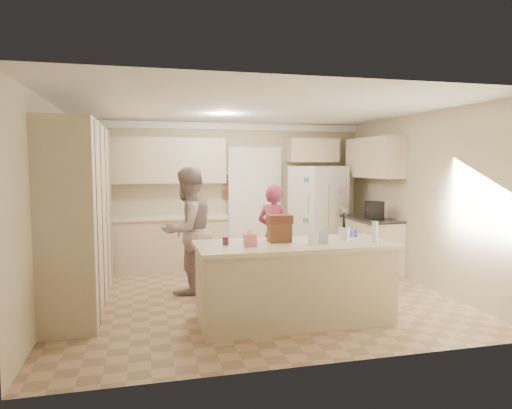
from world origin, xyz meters
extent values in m
cube|color=tan|center=(0.00, 0.00, -0.01)|extent=(5.20, 4.60, 0.02)
cube|color=white|center=(0.00, 0.00, 2.61)|extent=(5.20, 4.60, 0.02)
cube|color=#C1B595|center=(0.00, 2.31, 1.30)|extent=(5.20, 0.02, 2.60)
cube|color=#C1B595|center=(0.00, -2.31, 1.30)|extent=(5.20, 0.02, 2.60)
cube|color=#C1B595|center=(-2.61, 0.00, 1.30)|extent=(0.02, 4.60, 2.60)
cube|color=#C1B595|center=(2.61, 0.00, 1.30)|extent=(0.02, 4.60, 2.60)
cube|color=white|center=(0.00, 2.26, 2.53)|extent=(5.20, 0.08, 0.12)
cube|color=beige|center=(-2.30, 0.20, 1.18)|extent=(0.60, 2.60, 2.35)
cube|color=beige|center=(-1.15, 2.00, 0.44)|extent=(2.20, 0.60, 0.88)
cube|color=beige|center=(-1.15, 1.99, 0.90)|extent=(2.24, 0.63, 0.04)
cube|color=beige|center=(-1.15, 2.12, 1.90)|extent=(2.20, 0.35, 0.80)
cube|color=black|center=(0.55, 2.28, 1.05)|extent=(0.90, 0.06, 2.10)
cube|color=white|center=(0.55, 2.24, 1.05)|extent=(1.02, 0.03, 2.22)
cube|color=brown|center=(0.02, 2.27, 1.55)|extent=(0.15, 0.02, 0.20)
cube|color=brown|center=(0.02, 2.27, 1.28)|extent=(0.15, 0.02, 0.20)
cube|color=white|center=(1.65, 1.81, 0.90)|extent=(1.11, 1.00, 1.80)
cube|color=gray|center=(1.65, 1.45, 0.90)|extent=(0.02, 0.02, 1.78)
cube|color=black|center=(1.43, 1.44, 1.15)|extent=(0.22, 0.03, 0.35)
cylinder|color=silver|center=(1.60, 1.44, 1.05)|extent=(0.02, 0.02, 0.85)
cylinder|color=silver|center=(1.70, 1.44, 1.05)|extent=(0.02, 0.02, 0.85)
cube|color=beige|center=(1.65, 2.12, 2.10)|extent=(0.95, 0.35, 0.45)
cube|color=beige|center=(2.30, 1.00, 0.44)|extent=(0.60, 1.20, 0.88)
cube|color=#2D2B28|center=(2.29, 1.00, 0.90)|extent=(0.63, 1.24, 0.04)
cube|color=beige|center=(2.43, 1.20, 1.95)|extent=(0.35, 1.50, 0.70)
cube|color=black|center=(2.25, 0.80, 1.07)|extent=(0.22, 0.28, 0.30)
cube|color=beige|center=(0.20, -1.10, 0.44)|extent=(2.20, 0.90, 0.88)
cube|color=beige|center=(0.20, -1.10, 0.90)|extent=(2.28, 0.96, 0.05)
cylinder|color=white|center=(0.85, -1.05, 1.00)|extent=(0.13, 0.13, 0.15)
cube|color=pink|center=(-0.35, -1.20, 1.00)|extent=(0.13, 0.13, 0.14)
cone|color=white|center=(-0.35, -1.20, 1.10)|extent=(0.08, 0.08, 0.08)
cube|color=brown|center=(0.05, -1.00, 1.04)|extent=(0.26, 0.18, 0.22)
cube|color=#592D1E|center=(0.05, -1.00, 1.20)|extent=(0.28, 0.20, 0.10)
cylinder|color=#59263F|center=(-0.60, -1.05, 0.97)|extent=(0.07, 0.07, 0.09)
cube|color=white|center=(0.35, -1.30, 1.01)|extent=(0.12, 0.06, 0.16)
cube|color=silver|center=(0.50, -1.25, 1.01)|extent=(0.12, 0.05, 0.16)
cylinder|color=silver|center=(1.15, -1.25, 1.04)|extent=(0.07, 0.07, 0.24)
cylinder|color=#414CA2|center=(1.02, -0.88, 0.97)|extent=(0.05, 0.05, 0.09)
cylinder|color=#414CA2|center=(1.09, -0.88, 0.97)|extent=(0.05, 0.05, 0.09)
imported|color=gray|center=(-0.89, 0.38, 0.90)|extent=(1.11, 1.08, 1.80)
imported|color=#9D3242|center=(0.43, 0.51, 0.77)|extent=(0.66, 0.65, 1.53)
camera|label=1|loc=(-1.49, -6.08, 1.84)|focal=32.00mm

